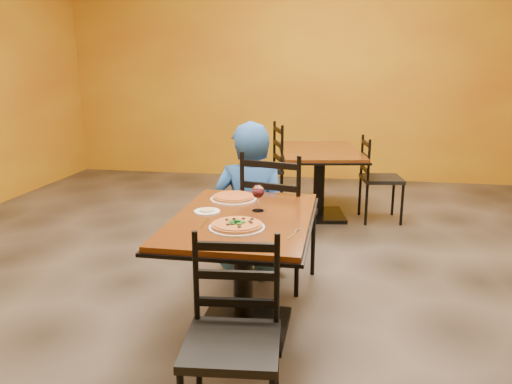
% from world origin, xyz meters
% --- Properties ---
extents(floor, '(7.00, 8.00, 0.01)m').
position_xyz_m(floor, '(0.00, 0.00, 0.00)').
color(floor, black).
rests_on(floor, ground).
extents(wall_back, '(7.00, 0.01, 3.00)m').
position_xyz_m(wall_back, '(0.00, 4.00, 1.50)').
color(wall_back, gold).
rests_on(wall_back, ground).
extents(table_main, '(0.83, 1.23, 0.75)m').
position_xyz_m(table_main, '(0.00, -0.50, 0.56)').
color(table_main, '#5B2A0E').
rests_on(table_main, floor).
extents(table_second, '(1.04, 1.37, 0.75)m').
position_xyz_m(table_second, '(0.33, 2.02, 0.56)').
color(table_second, '#5B2A0E').
rests_on(table_second, floor).
extents(chair_main_near, '(0.45, 0.45, 0.90)m').
position_xyz_m(chair_main_near, '(0.14, -1.42, 0.45)').
color(chair_main_near, black).
rests_on(chair_main_near, floor).
extents(chair_main_far, '(0.55, 0.55, 1.03)m').
position_xyz_m(chair_main_far, '(0.12, 0.27, 0.52)').
color(chair_main_far, black).
rests_on(chair_main_far, floor).
extents(chair_second_left, '(0.59, 0.59, 1.02)m').
position_xyz_m(chair_second_left, '(-0.33, 2.02, 0.51)').
color(chair_second_left, black).
rests_on(chair_second_left, floor).
extents(chair_second_right, '(0.47, 0.47, 0.90)m').
position_xyz_m(chair_second_right, '(0.99, 2.02, 0.45)').
color(chair_second_right, black).
rests_on(chair_second_right, floor).
extents(diner, '(0.62, 0.41, 1.22)m').
position_xyz_m(diner, '(-0.12, 0.41, 0.61)').
color(diner, navy).
rests_on(diner, floor).
extents(plate_main, '(0.31, 0.31, 0.01)m').
position_xyz_m(plate_main, '(0.01, -0.73, 0.76)').
color(plate_main, white).
rests_on(plate_main, table_main).
extents(pizza_main, '(0.28, 0.28, 0.02)m').
position_xyz_m(pizza_main, '(0.01, -0.73, 0.77)').
color(pizza_main, maroon).
rests_on(pizza_main, plate_main).
extents(plate_far, '(0.31, 0.31, 0.01)m').
position_xyz_m(plate_far, '(-0.14, -0.15, 0.76)').
color(plate_far, white).
rests_on(plate_far, table_main).
extents(pizza_far, '(0.28, 0.28, 0.02)m').
position_xyz_m(pizza_far, '(-0.14, -0.15, 0.77)').
color(pizza_far, orange).
rests_on(pizza_far, plate_far).
extents(side_plate, '(0.16, 0.16, 0.01)m').
position_xyz_m(side_plate, '(-0.23, -0.46, 0.76)').
color(side_plate, white).
rests_on(side_plate, table_main).
extents(dip, '(0.09, 0.09, 0.01)m').
position_xyz_m(dip, '(-0.23, -0.46, 0.76)').
color(dip, tan).
rests_on(dip, side_plate).
extents(wine_glass, '(0.08, 0.08, 0.18)m').
position_xyz_m(wine_glass, '(0.07, -0.38, 0.84)').
color(wine_glass, white).
rests_on(wine_glass, table_main).
extents(fork, '(0.02, 0.19, 0.00)m').
position_xyz_m(fork, '(-0.18, -0.68, 0.75)').
color(fork, silver).
rests_on(fork, table_main).
extents(knife, '(0.07, 0.21, 0.00)m').
position_xyz_m(knife, '(0.34, -0.76, 0.75)').
color(knife, silver).
rests_on(knife, table_main).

